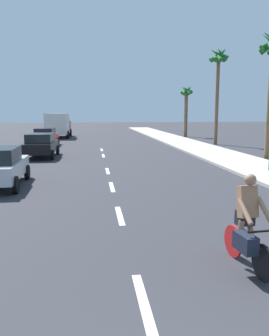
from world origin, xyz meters
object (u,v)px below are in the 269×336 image
(palm_tree_distant, at_px, (186,99))
(delivery_truck, at_px, (58,125))
(parked_car_black, at_px, (41,145))
(parked_car_red, at_px, (46,136))
(palm_tree_far, at_px, (218,67))
(cyclist, at_px, (247,227))

(palm_tree_distant, bearing_deg, delivery_truck, 178.74)
(parked_car_black, bearing_deg, parked_car_red, 95.98)
(delivery_truck, bearing_deg, palm_tree_far, -33.60)
(parked_car_black, distance_m, delivery_truck, 17.83)
(cyclist, relative_size, parked_car_black, 0.42)
(parked_car_black, bearing_deg, delivery_truck, 92.56)
(parked_car_red, bearing_deg, cyclist, -71.49)
(parked_car_black, relative_size, delivery_truck, 0.69)
(cyclist, height_order, delivery_truck, delivery_truck)
(delivery_truck, bearing_deg, parked_car_black, -87.37)
(parked_car_black, xyz_separation_m, delivery_truck, (-0.52, 17.81, 0.66))
(palm_tree_distant, bearing_deg, parked_car_red, -147.42)
(cyclist, height_order, palm_tree_distant, palm_tree_distant)
(parked_car_black, bearing_deg, palm_tree_far, 27.71)
(parked_car_red, bearing_deg, palm_tree_far, 1.83)
(cyclist, distance_m, parked_car_red, 25.77)
(delivery_truck, height_order, palm_tree_far, palm_tree_far)
(parked_car_red, relative_size, palm_tree_far, 0.47)
(palm_tree_far, bearing_deg, delivery_truck, 145.45)
(palm_tree_far, bearing_deg, palm_tree_distant, 90.23)
(cyclist, height_order, parked_car_red, cyclist)
(cyclist, relative_size, palm_tree_distant, 0.29)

